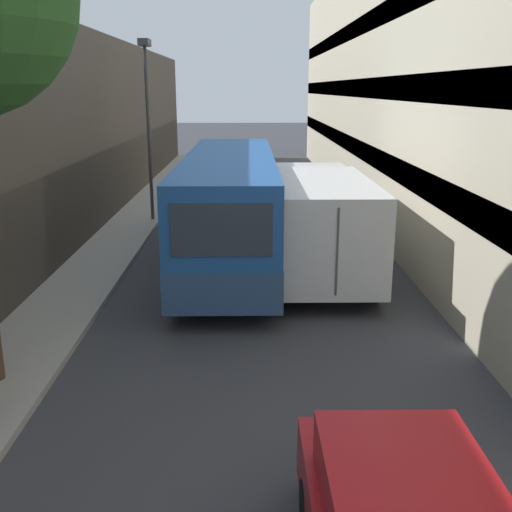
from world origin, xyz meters
name	(u,v)px	position (x,y,z in m)	size (l,w,h in m)	color
ground_plane	(255,288)	(0.00, 15.00, 0.00)	(150.00, 150.00, 0.00)	#38383D
sidewalk_left	(79,286)	(-4.42, 15.00, 0.07)	(1.83, 60.00, 0.13)	#9E998E
building_right_apartment	(484,75)	(5.25, 15.00, 5.13)	(2.40, 60.00, 10.32)	#B7AD93
bus	(230,206)	(-0.69, 17.56, 1.62)	(2.46, 11.11, 3.05)	#1E519E
box_truck	(318,218)	(1.69, 16.47, 1.49)	(2.39, 7.47, 2.65)	silver
panel_van	(232,177)	(-0.90, 27.37, 1.05)	(1.83, 4.17, 1.88)	silver
street_lamp	(147,96)	(-3.75, 22.70, 4.59)	(0.36, 0.80, 6.36)	#38383D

